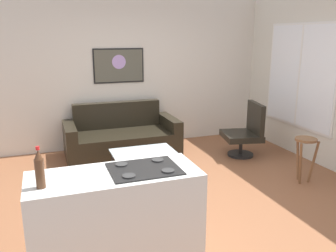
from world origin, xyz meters
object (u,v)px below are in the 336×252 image
object	(u,v)px
soda_bottle	(40,169)
armchair	(246,132)
wall_painting	(119,66)
coffee_table	(144,154)
couch	(122,138)
bar_stool	(305,149)

from	to	relation	value
soda_bottle	armchair	bearing A→B (deg)	35.44
soda_bottle	wall_painting	distance (m)	3.95
coffee_table	wall_painting	distance (m)	2.02
armchair	wall_painting	size ratio (longest dim) A/B	1.01
coffee_table	soda_bottle	distance (m)	2.51
armchair	wall_painting	xyz separation A→B (m)	(-1.90, 1.31, 1.07)
couch	wall_painting	world-z (taller)	wall_painting
bar_stool	wall_painting	xyz separation A→B (m)	(-2.06, 2.58, 1.01)
coffee_table	bar_stool	world-z (taller)	bar_stool
coffee_table	soda_bottle	xyz separation A→B (m)	(-1.37, -1.99, 0.68)
coffee_table	soda_bottle	world-z (taller)	soda_bottle
soda_bottle	couch	bearing A→B (deg)	67.63
armchair	wall_painting	bearing A→B (deg)	145.46
couch	bar_stool	world-z (taller)	couch
armchair	wall_painting	world-z (taller)	wall_painting
armchair	soda_bottle	size ratio (longest dim) A/B	2.79
armchair	soda_bottle	bearing A→B (deg)	-144.56
coffee_table	armchair	size ratio (longest dim) A/B	0.98
couch	bar_stool	distance (m)	3.01
bar_stool	soda_bottle	world-z (taller)	soda_bottle
soda_bottle	bar_stool	bearing A→B (deg)	17.37
soda_bottle	wall_painting	xyz separation A→B (m)	(1.40, 3.66, 0.45)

